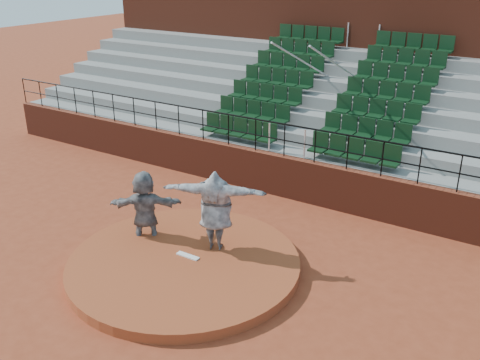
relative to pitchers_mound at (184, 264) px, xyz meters
name	(u,v)px	position (x,y,z in m)	size (l,w,h in m)	color
ground	(184,268)	(0.00, 0.00, -0.12)	(90.00, 90.00, 0.00)	brown
pitchers_mound	(184,264)	(0.00, 0.00, 0.00)	(5.50, 5.50, 0.25)	#9A4322
pitching_rubber	(188,256)	(0.00, 0.15, 0.14)	(0.60, 0.15, 0.03)	white
boundary_wall	(283,176)	(0.00, 5.00, 0.53)	(24.00, 0.30, 1.30)	maroon
wall_railing	(285,133)	(0.00, 5.00, 1.90)	(24.04, 0.05, 1.03)	black
seating_deck	(332,123)	(0.00, 8.65, 1.31)	(24.00, 5.97, 4.63)	gray
press_box_facade	(375,47)	(0.00, 12.60, 3.43)	(24.00, 3.00, 7.10)	maroon
pitcher	(216,210)	(0.32, 0.88, 1.14)	(2.49, 0.68, 2.03)	black
fielder	(145,208)	(-1.59, 0.50, 0.86)	(1.83, 0.58, 1.98)	black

